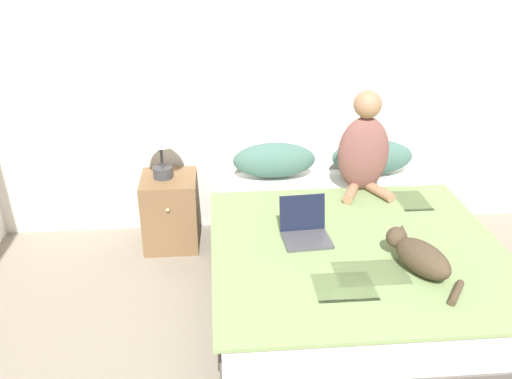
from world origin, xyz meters
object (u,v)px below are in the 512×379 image
at_px(table_lamp, 160,135).
at_px(bed, 347,265).
at_px(pillow_near, 274,160).
at_px(pillow_far, 372,157).
at_px(person_sitting, 364,149).
at_px(nightstand, 171,211).
at_px(laptop_open, 305,230).
at_px(cat_tabby, 419,256).

bearing_deg(table_lamp, bed, -33.97).
height_order(pillow_near, pillow_far, same).
xyz_separation_m(pillow_near, pillow_far, (0.75, 0.00, 0.00)).
bearing_deg(pillow_far, person_sitting, -118.97).
bearing_deg(pillow_near, nightstand, -175.22).
bearing_deg(bed, laptop_open, -167.67).
height_order(bed, pillow_far, pillow_far).
relative_size(cat_tabby, laptop_open, 1.88).
height_order(bed, nightstand, nightstand).
xyz_separation_m(bed, person_sitting, (0.22, 0.59, 0.57)).
height_order(pillow_near, table_lamp, table_lamp).
bearing_deg(pillow_near, bed, -66.62).
distance_m(pillow_far, person_sitting, 0.37).
relative_size(pillow_near, laptop_open, 2.06).
xyz_separation_m(pillow_far, laptop_open, (-0.67, -0.94, -0.08)).
xyz_separation_m(person_sitting, laptop_open, (-0.52, -0.66, -0.26)).
distance_m(pillow_near, table_lamp, 0.87).
height_order(laptop_open, table_lamp, table_lamp).
relative_size(laptop_open, table_lamp, 0.64).
bearing_deg(nightstand, cat_tabby, -41.46).
xyz_separation_m(pillow_near, nightstand, (-0.79, -0.07, -0.36)).
bearing_deg(table_lamp, pillow_far, 2.12).
height_order(pillow_near, person_sitting, person_sitting).
bearing_deg(person_sitting, table_lamp, 171.20).
relative_size(pillow_near, nightstand, 1.12).
height_order(pillow_far, table_lamp, table_lamp).
xyz_separation_m(nightstand, table_lamp, (-0.04, 0.01, 0.61)).
bearing_deg(person_sitting, pillow_near, 154.96).
bearing_deg(bed, person_sitting, 69.46).
bearing_deg(pillow_far, laptop_open, -125.62).
bearing_deg(laptop_open, pillow_near, 90.93).
relative_size(nightstand, table_lamp, 1.19).
xyz_separation_m(pillow_near, table_lamp, (-0.83, -0.06, 0.25)).
relative_size(laptop_open, nightstand, 0.54).
bearing_deg(person_sitting, laptop_open, -128.17).
relative_size(pillow_near, pillow_far, 1.00).
bearing_deg(laptop_open, table_lamp, 132.01).
bearing_deg(pillow_far, cat_tabby, -94.83).
xyz_separation_m(pillow_far, person_sitting, (-0.15, -0.28, 0.18)).
height_order(cat_tabby, table_lamp, table_lamp).
xyz_separation_m(laptop_open, table_lamp, (-0.91, 0.88, 0.33)).
distance_m(pillow_near, person_sitting, 0.68).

